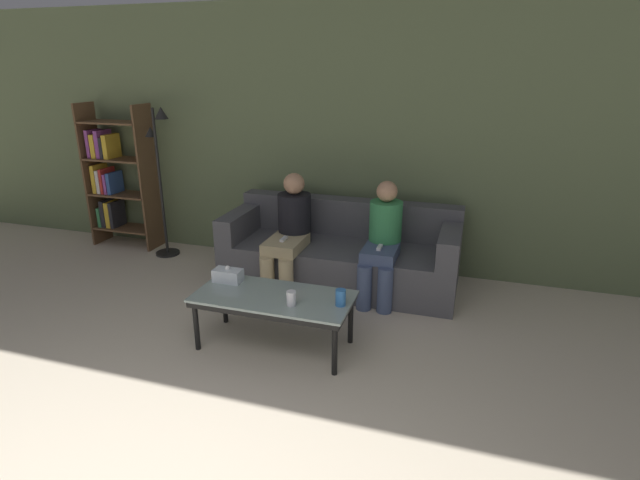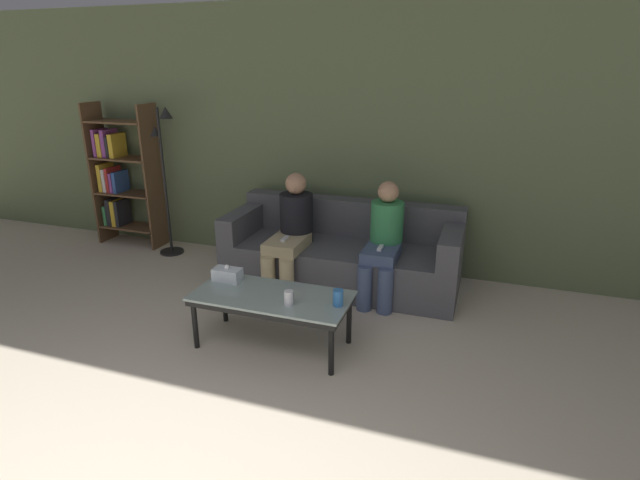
% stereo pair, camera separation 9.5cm
% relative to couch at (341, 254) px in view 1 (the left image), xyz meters
% --- Properties ---
extents(wall_back, '(12.00, 0.06, 2.60)m').
position_rel_couch_xyz_m(wall_back, '(0.00, 0.51, 1.01)').
color(wall_back, '#60704C').
rests_on(wall_back, ground_plane).
extents(couch, '(2.20, 0.86, 0.76)m').
position_rel_couch_xyz_m(couch, '(0.00, 0.00, 0.00)').
color(couch, '#515156').
rests_on(couch, ground_plane).
extents(coffee_table, '(1.16, 0.54, 0.42)m').
position_rel_couch_xyz_m(coffee_table, '(-0.16, -1.30, 0.09)').
color(coffee_table, '#8C9E99').
rests_on(coffee_table, ground_plane).
extents(cup_near_left, '(0.07, 0.07, 0.12)m').
position_rel_couch_xyz_m(cup_near_left, '(0.35, -1.30, 0.19)').
color(cup_near_left, '#3372BF').
rests_on(cup_near_left, coffee_table).
extents(cup_near_right, '(0.07, 0.07, 0.11)m').
position_rel_couch_xyz_m(cup_near_right, '(0.02, -1.41, 0.19)').
color(cup_near_right, silver).
rests_on(cup_near_right, coffee_table).
extents(tissue_box, '(0.22, 0.12, 0.13)m').
position_rel_couch_xyz_m(tissue_box, '(-0.59, -1.18, 0.18)').
color(tissue_box, silver).
rests_on(tissue_box, coffee_table).
extents(bookshelf, '(0.77, 0.32, 1.62)m').
position_rel_couch_xyz_m(bookshelf, '(-2.77, 0.28, 0.50)').
color(bookshelf, brown).
rests_on(bookshelf, ground_plane).
extents(standing_lamp, '(0.31, 0.26, 1.61)m').
position_rel_couch_xyz_m(standing_lamp, '(-2.03, 0.14, 0.70)').
color(standing_lamp, black).
rests_on(standing_lamp, ground_plane).
extents(seated_person_left_end, '(0.31, 0.70, 1.07)m').
position_rel_couch_xyz_m(seated_person_left_end, '(-0.43, -0.23, 0.27)').
color(seated_person_left_end, tan).
rests_on(seated_person_left_end, ground_plane).
extents(seated_person_mid_left, '(0.31, 0.61, 1.05)m').
position_rel_couch_xyz_m(seated_person_mid_left, '(0.43, -0.21, 0.26)').
color(seated_person_mid_left, '#47567A').
rests_on(seated_person_mid_left, ground_plane).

